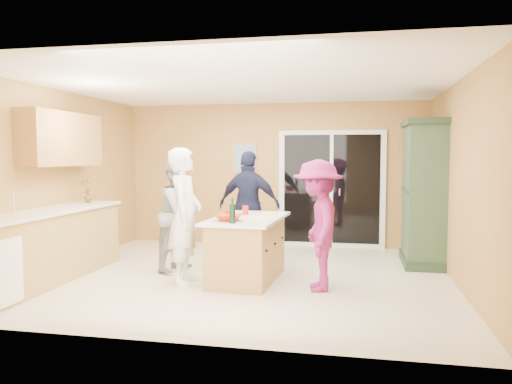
% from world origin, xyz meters
% --- Properties ---
extents(floor, '(5.50, 5.50, 0.00)m').
position_xyz_m(floor, '(0.00, 0.00, 0.00)').
color(floor, silver).
rests_on(floor, ground).
extents(ceiling, '(5.50, 5.00, 0.10)m').
position_xyz_m(ceiling, '(0.00, 0.00, 2.60)').
color(ceiling, white).
rests_on(ceiling, wall_back).
extents(wall_back, '(5.50, 0.10, 2.60)m').
position_xyz_m(wall_back, '(0.00, 2.50, 1.30)').
color(wall_back, tan).
rests_on(wall_back, ground).
extents(wall_front, '(5.50, 0.10, 2.60)m').
position_xyz_m(wall_front, '(0.00, -2.50, 1.30)').
color(wall_front, tan).
rests_on(wall_front, ground).
extents(wall_left, '(0.10, 5.00, 2.60)m').
position_xyz_m(wall_left, '(-2.75, 0.00, 1.30)').
color(wall_left, tan).
rests_on(wall_left, ground).
extents(wall_right, '(0.10, 5.00, 2.60)m').
position_xyz_m(wall_right, '(2.75, 0.00, 1.30)').
color(wall_right, tan).
rests_on(wall_right, ground).
extents(left_cabinet_run, '(0.65, 3.05, 1.24)m').
position_xyz_m(left_cabinet_run, '(-2.45, -1.05, 0.46)').
color(left_cabinet_run, '#A98541').
rests_on(left_cabinet_run, floor).
extents(upper_cabinets, '(0.35, 1.60, 0.75)m').
position_xyz_m(upper_cabinets, '(-2.58, -0.20, 1.88)').
color(upper_cabinets, '#A98541').
rests_on(upper_cabinets, wall_left).
extents(sliding_door, '(1.90, 0.07, 2.10)m').
position_xyz_m(sliding_door, '(1.05, 2.46, 1.05)').
color(sliding_door, silver).
rests_on(sliding_door, floor).
extents(framed_picture, '(0.46, 0.04, 0.56)m').
position_xyz_m(framed_picture, '(-0.55, 2.48, 1.60)').
color(framed_picture, tan).
rests_on(framed_picture, wall_back).
extents(kitchen_island, '(0.93, 1.62, 0.83)m').
position_xyz_m(kitchen_island, '(0.09, -0.17, 0.39)').
color(kitchen_island, '#A98541').
rests_on(kitchen_island, floor).
extents(green_hutch, '(0.62, 1.18, 2.17)m').
position_xyz_m(green_hutch, '(2.49, 1.29, 1.06)').
color(green_hutch, '#203525').
rests_on(green_hutch, floor).
extents(woman_white, '(0.49, 0.68, 1.74)m').
position_xyz_m(woman_white, '(-0.66, -0.49, 0.87)').
color(woman_white, white).
rests_on(woman_white, floor).
extents(woman_grey, '(0.77, 0.90, 1.61)m').
position_xyz_m(woman_grey, '(-0.98, 0.19, 0.81)').
color(woman_grey, '#969699').
rests_on(woman_grey, floor).
extents(woman_navy, '(1.05, 0.55, 1.72)m').
position_xyz_m(woman_navy, '(-0.18, 1.16, 0.86)').
color(woman_navy, '#1A1C39').
rests_on(woman_navy, floor).
extents(woman_magenta, '(0.76, 1.12, 1.60)m').
position_xyz_m(woman_magenta, '(1.04, -0.49, 0.80)').
color(woman_magenta, '#901F67').
rests_on(woman_magenta, floor).
extents(serving_bowl, '(0.35, 0.35, 0.08)m').
position_xyz_m(serving_bowl, '(-0.07, -0.56, 0.88)').
color(serving_bowl, '#AD2113').
rests_on(serving_bowl, kitchen_island).
extents(tulip_vase, '(0.20, 0.14, 0.38)m').
position_xyz_m(tulip_vase, '(-2.45, 0.24, 1.13)').
color(tulip_vase, '#9D1D0F').
rests_on(tulip_vase, left_cabinet_run).
extents(tumbler_near, '(0.09, 0.09, 0.12)m').
position_xyz_m(tumbler_near, '(-0.00, 0.11, 0.90)').
color(tumbler_near, '#AD2113').
rests_on(tumbler_near, kitchen_island).
extents(tumbler_far, '(0.10, 0.10, 0.11)m').
position_xyz_m(tumbler_far, '(-0.12, -0.38, 0.89)').
color(tumbler_far, '#AD2113').
rests_on(tumbler_far, kitchen_island).
extents(wine_bottle, '(0.07, 0.07, 0.31)m').
position_xyz_m(wine_bottle, '(0.04, -0.79, 0.95)').
color(wine_bottle, black).
rests_on(wine_bottle, kitchen_island).
extents(white_plate, '(0.27, 0.27, 0.02)m').
position_xyz_m(white_plate, '(0.25, -0.19, 0.84)').
color(white_plate, silver).
rests_on(white_plate, kitchen_island).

